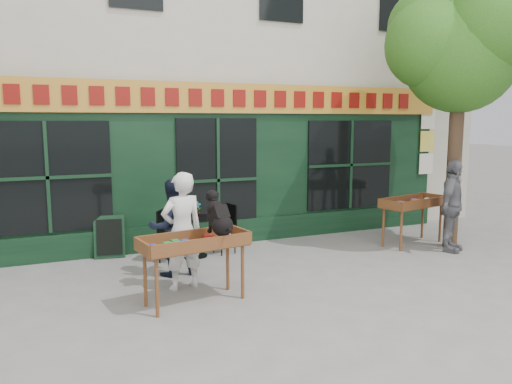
% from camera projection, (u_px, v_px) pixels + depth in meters
% --- Properties ---
extents(ground, '(80.00, 80.00, 0.00)m').
position_uv_depth(ground, '(264.00, 276.00, 8.25)').
color(ground, slate).
rests_on(ground, ground).
extents(building, '(14.00, 7.26, 10.00)m').
position_uv_depth(building, '(170.00, 26.00, 12.96)').
color(building, beige).
rests_on(building, ground).
extents(street_tree, '(3.05, 2.90, 5.60)m').
position_uv_depth(street_tree, '(460.00, 40.00, 9.69)').
color(street_tree, '#382619').
rests_on(street_tree, ground).
extents(book_cart_center, '(1.58, 0.84, 0.99)m').
position_uv_depth(book_cart_center, '(194.00, 246.00, 6.96)').
color(book_cart_center, brown).
rests_on(book_cart_center, ground).
extents(dog, '(0.43, 0.65, 0.60)m').
position_uv_depth(dog, '(219.00, 212.00, 6.99)').
color(dog, black).
rests_on(dog, book_cart_center).
extents(woman, '(0.72, 0.53, 1.80)m').
position_uv_depth(woman, '(182.00, 231.00, 7.54)').
color(woman, white).
rests_on(woman, ground).
extents(book_cart_right, '(1.60, 0.94, 0.99)m').
position_uv_depth(book_cart_right, '(413.00, 205.00, 10.29)').
color(book_cart_right, brown).
rests_on(book_cart_right, ground).
extents(man_right, '(1.13, 0.94, 1.81)m').
position_uv_depth(man_right, '(452.00, 206.00, 9.71)').
color(man_right, slate).
rests_on(man_right, ground).
extents(bistro_table, '(0.60, 0.60, 0.76)m').
position_uv_depth(bistro_table, '(197.00, 228.00, 9.37)').
color(bistro_table, black).
rests_on(bistro_table, ground).
extents(bistro_chair_left, '(0.50, 0.50, 0.95)m').
position_uv_depth(bistro_chair_left, '(165.00, 231.00, 9.07)').
color(bistro_chair_left, black).
rests_on(bistro_chair_left, ground).
extents(bistro_chair_right, '(0.43, 0.43, 0.95)m').
position_uv_depth(bistro_chair_right, '(228.00, 224.00, 9.68)').
color(bistro_chair_right, black).
rests_on(bistro_chair_right, ground).
extents(potted_plant, '(0.18, 0.15, 0.29)m').
position_uv_depth(potted_plant, '(197.00, 209.00, 9.32)').
color(potted_plant, gray).
rests_on(potted_plant, bistro_table).
extents(man_left, '(0.80, 0.64, 1.61)m').
position_uv_depth(man_left, '(172.00, 227.00, 8.24)').
color(man_left, black).
rests_on(man_left, ground).
extents(chalkboard, '(0.58, 0.28, 0.79)m').
position_uv_depth(chalkboard, '(109.00, 237.00, 9.32)').
color(chalkboard, black).
rests_on(chalkboard, ground).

